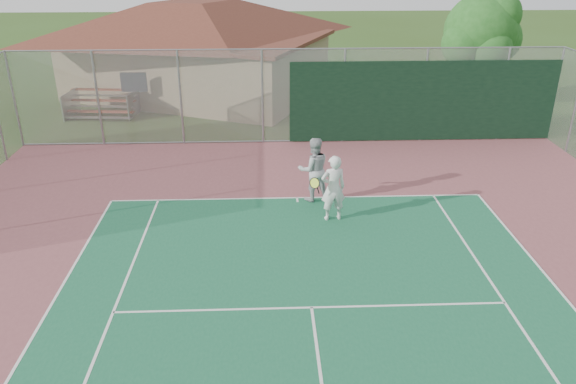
% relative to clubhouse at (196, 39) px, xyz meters
% --- Properties ---
extents(back_fence, '(20.08, 0.11, 3.53)m').
position_rel_clubhouse_xyz_m(back_fence, '(6.32, -7.56, -1.01)').
color(back_fence, gray).
rests_on(back_fence, ground).
extents(clubhouse, '(14.45, 12.36, 5.27)m').
position_rel_clubhouse_xyz_m(clubhouse, '(0.00, 0.00, 0.00)').
color(clubhouse, tan).
rests_on(clubhouse, ground).
extents(bleachers, '(2.98, 1.93, 1.08)m').
position_rel_clubhouse_xyz_m(bleachers, '(-3.77, -3.74, -2.11)').
color(bleachers, '#923B21').
rests_on(bleachers, ground).
extents(tree, '(3.68, 3.49, 5.14)m').
position_rel_clubhouse_xyz_m(tree, '(12.70, -3.39, 0.70)').
color(tree, '#342313').
rests_on(tree, ground).
extents(player_white_front, '(1.09, 0.75, 1.86)m').
position_rel_clubhouse_xyz_m(player_white_front, '(5.10, -14.08, -1.74)').
color(player_white_front, silver).
rests_on(player_white_front, ground).
extents(player_grey_back, '(1.05, 0.88, 1.91)m').
position_rel_clubhouse_xyz_m(player_grey_back, '(4.68, -12.78, -1.72)').
color(player_grey_back, '#AAADAF').
rests_on(player_grey_back, ground).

